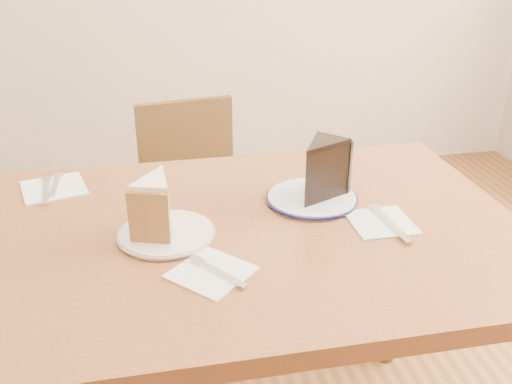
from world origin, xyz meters
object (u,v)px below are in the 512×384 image
object	(u,v)px
plate_cream	(167,234)
carrot_cake	(158,204)
chocolate_cake	(319,173)
table	(243,266)
chair_far	(197,209)
plate_navy	(312,198)

from	to	relation	value
plate_cream	carrot_cake	bearing A→B (deg)	122.97
plate_cream	chocolate_cake	size ratio (longest dim) A/B	1.56
table	chocolate_cake	world-z (taller)	chocolate_cake
chair_far	plate_cream	size ratio (longest dim) A/B	4.11
chair_far	plate_navy	xyz separation A→B (m)	(0.22, -0.61, 0.32)
table	carrot_cake	bearing A→B (deg)	175.75
table	chair_far	size ratio (longest dim) A/B	1.52
table	chocolate_cake	distance (m)	0.27
table	chair_far	bearing A→B (deg)	92.95
plate_navy	carrot_cake	bearing A→B (deg)	-167.37
plate_navy	plate_cream	bearing A→B (deg)	-163.69
plate_cream	table	bearing A→B (deg)	2.65
table	plate_navy	xyz separation A→B (m)	(0.18, 0.09, 0.10)
plate_navy	chocolate_cake	size ratio (longest dim) A/B	1.65
chair_far	carrot_cake	world-z (taller)	carrot_cake
chair_far	carrot_cake	bearing A→B (deg)	70.32
table	plate_navy	distance (m)	0.23
plate_navy	chocolate_cake	world-z (taller)	chocolate_cake
chair_far	chocolate_cake	world-z (taller)	chocolate_cake
chair_far	plate_navy	world-z (taller)	chair_far
table	carrot_cake	distance (m)	0.24
table	plate_cream	distance (m)	0.19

